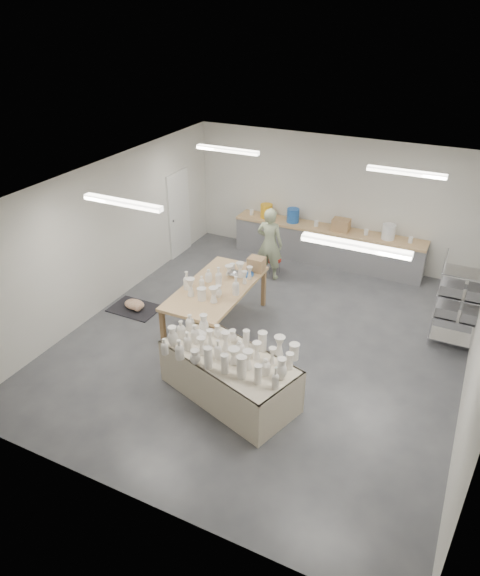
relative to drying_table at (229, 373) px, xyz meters
The scene contains 9 objects.
room 2.40m from the drying_table, 96.14° to the left, with size 8.00×8.02×3.00m.
back_counter 5.37m from the drying_table, 90.99° to the left, with size 4.60×0.60×1.24m.
wire_shelf 4.41m from the drying_table, 44.72° to the left, with size 0.88×0.48×1.80m.
drying_table is the anchor object (origin of this frame).
work_table 2.15m from the drying_table, 121.34° to the left, with size 1.20×2.37×1.25m.
rug 3.37m from the drying_table, 153.09° to the left, with size 1.00×0.70×0.02m, color black.
cat 3.34m from the drying_table, 153.14° to the left, with size 0.46×0.35×0.19m.
potter 4.20m from the drying_table, 104.28° to the left, with size 0.61×0.40×1.69m, color #A0AD86.
red_stool 4.45m from the drying_table, 103.43° to the left, with size 0.45×0.45×0.34m.
Camera 1 is at (3.06, -7.41, 5.63)m, focal length 32.00 mm.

